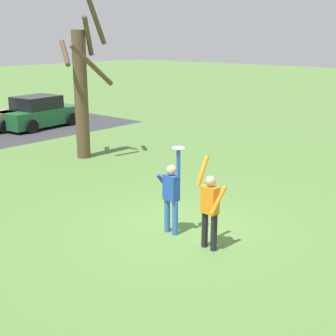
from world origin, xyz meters
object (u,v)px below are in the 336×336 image
object	(u,v)px
bare_tree_tall	(82,88)
person_catcher	(171,193)
person_defender	(210,206)
parked_car_green	(39,113)
frisbee_disc	(178,148)

from	to	relation	value
bare_tree_tall	person_catcher	bearing A→B (deg)	-114.93
person_defender	person_catcher	bearing A→B (deg)	0.00
person_catcher	parked_car_green	distance (m)	14.83
parked_car_green	bare_tree_tall	xyz separation A→B (m)	(-2.48, -6.54, 1.92)
person_catcher	bare_tree_tall	xyz separation A→B (m)	(3.31, 7.11, 1.66)
person_defender	frisbee_disc	xyz separation A→B (m)	(0.08, 0.94, 1.11)
frisbee_disc	bare_tree_tall	distance (m)	8.07
person_catcher	person_defender	distance (m)	1.17
parked_car_green	person_catcher	bearing A→B (deg)	-118.03
frisbee_disc	bare_tree_tall	xyz separation A→B (m)	(3.32, 7.34, 0.55)
frisbee_disc	parked_car_green	world-z (taller)	frisbee_disc
person_defender	parked_car_green	bearing A→B (deg)	-16.90
person_catcher	frisbee_disc	size ratio (longest dim) A/B	7.62
person_catcher	frisbee_disc	bearing A→B (deg)	-0.00
parked_car_green	frisbee_disc	bearing A→B (deg)	-117.76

